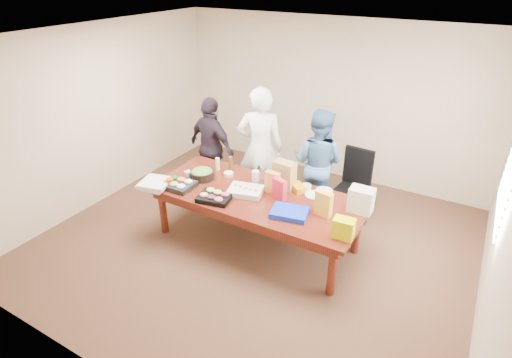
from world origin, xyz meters
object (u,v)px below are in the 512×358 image
Objects in this scene: conference_table at (256,218)px; sheet_cake at (246,191)px; person_right at (318,163)px; office_chair at (352,189)px; person_center at (260,149)px; salad_bowl at (202,174)px.

conference_table is 6.44× the size of sheet_cake.
office_chair is at bearing -173.48° from person_right.
office_chair is 1.46m from person_center.
person_center reaches higher than office_chair.
person_center reaches higher than person_right.
person_right is 1.69m from salad_bowl.
person_right is at bearing -171.02° from office_chair.
person_center is 5.58× the size of salad_bowl.
person_right is at bearing 41.63° from salad_bowl.
person_right reaches higher than conference_table.
sheet_cake is (-0.51, -1.20, -0.03)m from person_right.
person_right reaches higher than sheet_cake.
person_center reaches higher than salad_bowl.
person_center is at bearing 18.91° from person_right.
person_center reaches higher than sheet_cake.
salad_bowl reaches higher than conference_table.
person_center reaches higher than conference_table.
sheet_cake is at bearing -125.52° from office_chair.
salad_bowl is at bearing 43.98° from person_right.
person_center is 0.99m from salad_bowl.
office_chair is 2.16m from salad_bowl.
office_chair is 0.54× the size of person_center.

